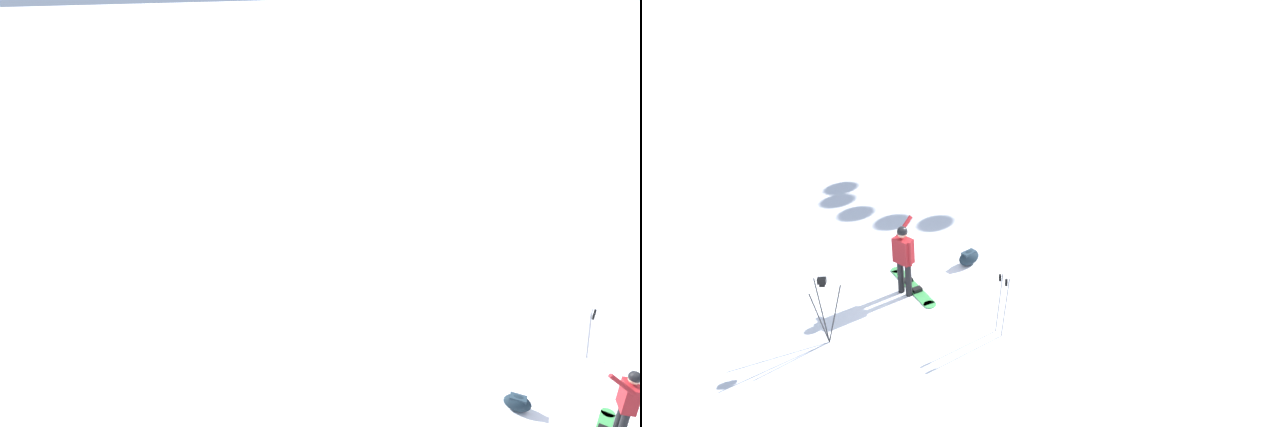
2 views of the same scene
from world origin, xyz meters
The scene contains 4 objects.
ground_plane centered at (0.00, 0.00, 0.00)m, with size 300.00×300.00×0.00m, color white.
snowboarder centered at (-0.34, -0.34, 0.99)m, with size 0.75×0.47×1.66m.
gear_bag_large centered at (-1.45, 1.11, 0.18)m, with size 0.59×0.63×0.35m.
ski_poles centered at (1.12, 1.58, 0.85)m, with size 0.26×0.25×1.29m.
Camera 1 is at (-8.89, -4.61, 8.24)m, focal length 30.47 mm.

